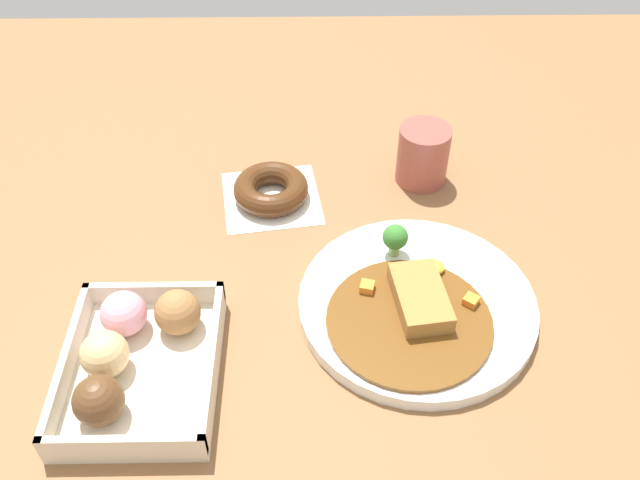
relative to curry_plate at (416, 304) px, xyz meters
The scene contains 5 objects.
ground_plane 0.16m from the curry_plate, 86.89° to the right, with size 1.60×1.60×0.00m, color brown.
curry_plate is the anchor object (origin of this frame).
donut_box 0.33m from the curry_plate, 75.68° to the right, with size 0.21×0.17×0.07m.
chocolate_ring_donut 0.28m from the curry_plate, 139.60° to the right, with size 0.15×0.15×0.03m.
coffee_mug 0.26m from the curry_plate, behind, with size 0.07×0.07×0.09m, color #9E4C42.
Camera 1 is at (0.53, 0.04, 0.65)m, focal length 38.43 mm.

